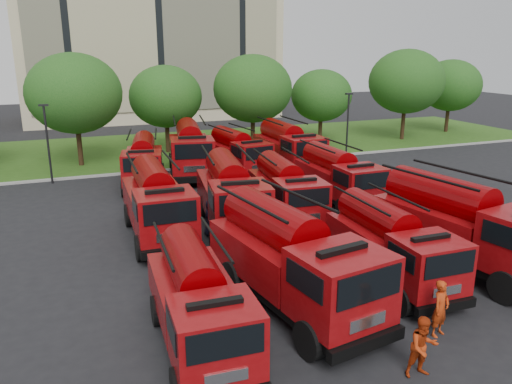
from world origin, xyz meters
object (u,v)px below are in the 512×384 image
at_px(fire_truck_8, 143,162).
at_px(firefighter_0, 438,335).
at_px(fire_truck_3, 463,225).
at_px(fire_truck_10, 237,152).
at_px(fire_truck_5, 231,194).
at_px(fire_truck_7, 338,176).
at_px(fire_truck_0, 198,302).
at_px(firefighter_5, 390,204).
at_px(fire_truck_9, 190,150).
at_px(fire_truck_4, 157,202).
at_px(firefighter_3, 471,274).
at_px(firefighter_4, 211,236).
at_px(fire_truck_1, 291,259).
at_px(fire_truck_11, 288,147).
at_px(fire_truck_6, 285,190).
at_px(fire_truck_2, 390,244).
at_px(firefighter_1, 420,375).

height_order(fire_truck_8, firefighter_0, fire_truck_8).
height_order(fire_truck_3, fire_truck_10, fire_truck_3).
relative_size(fire_truck_5, fire_truck_7, 1.14).
relative_size(fire_truck_0, firefighter_5, 4.27).
distance_m(fire_truck_9, firefighter_0, 22.53).
xyz_separation_m(fire_truck_4, firefighter_3, (10.60, -8.54, -1.65)).
height_order(fire_truck_4, firefighter_4, fire_truck_4).
relative_size(fire_truck_3, firefighter_4, 4.51).
bearing_deg(fire_truck_9, fire_truck_1, -83.35).
relative_size(fire_truck_1, fire_truck_3, 0.98).
bearing_deg(fire_truck_7, fire_truck_11, 85.67).
relative_size(fire_truck_1, fire_truck_9, 0.97).
distance_m(fire_truck_4, fire_truck_6, 6.56).
distance_m(fire_truck_0, fire_truck_11, 22.21).
bearing_deg(fire_truck_1, fire_truck_0, -170.53).
height_order(fire_truck_8, firefighter_3, fire_truck_8).
bearing_deg(firefighter_5, firefighter_0, 60.89).
bearing_deg(fire_truck_7, fire_truck_8, 140.95).
distance_m(fire_truck_3, firefighter_5, 8.62).
bearing_deg(fire_truck_10, fire_truck_2, -97.62).
bearing_deg(firefighter_4, fire_truck_2, -169.93).
bearing_deg(firefighter_3, fire_truck_4, -62.42).
height_order(fire_truck_5, fire_truck_9, fire_truck_9).
height_order(fire_truck_0, fire_truck_5, fire_truck_5).
xyz_separation_m(fire_truck_4, firefighter_4, (2.29, -0.96, -1.65)).
relative_size(fire_truck_5, firefighter_1, 4.43).
relative_size(fire_truck_8, fire_truck_11, 0.95).
height_order(fire_truck_7, firefighter_3, fire_truck_7).
bearing_deg(fire_truck_4, fire_truck_1, -68.84).
relative_size(fire_truck_4, fire_truck_9, 0.89).
bearing_deg(firefighter_4, fire_truck_9, -35.26).
relative_size(fire_truck_6, fire_truck_10, 1.00).
distance_m(fire_truck_2, fire_truck_7, 9.91).
distance_m(fire_truck_5, fire_truck_10, 10.93).
relative_size(fire_truck_2, firefighter_4, 3.62).
bearing_deg(fire_truck_8, fire_truck_10, 17.65).
relative_size(fire_truck_9, firefighter_1, 4.68).
height_order(fire_truck_3, firefighter_3, fire_truck_3).
distance_m(fire_truck_4, fire_truck_7, 10.54).
distance_m(fire_truck_10, firefighter_5, 11.46).
bearing_deg(fire_truck_10, fire_truck_1, -110.68).
height_order(fire_truck_1, fire_truck_3, fire_truck_3).
xyz_separation_m(fire_truck_1, fire_truck_6, (3.60, 8.39, -0.22)).
bearing_deg(fire_truck_8, fire_truck_4, -84.25).
height_order(fire_truck_7, fire_truck_10, fire_truck_7).
xyz_separation_m(fire_truck_3, firefighter_4, (-8.37, 6.83, -1.77)).
distance_m(firefighter_3, firefighter_4, 11.25).
bearing_deg(fire_truck_10, fire_truck_9, 159.35).
xyz_separation_m(fire_truck_9, fire_truck_11, (6.73, -1.30, -0.08)).
relative_size(fire_truck_9, firefighter_4, 4.56).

